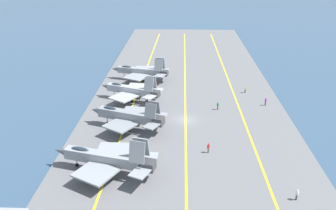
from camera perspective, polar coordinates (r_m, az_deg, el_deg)
The scene contains 14 objects.
ground_plane at distance 73.65m, azimuth 2.81°, elevation -2.66°, with size 2000.00×2000.00×0.00m, color #334C66.
carrier_deck at distance 73.56m, azimuth 2.81°, elevation -2.53°, with size 181.95×43.68×0.40m, color slate.
deck_stripe_foul_line at distance 74.60m, azimuth 12.09°, elevation -2.50°, with size 163.76×0.36×0.01m, color yellow.
deck_stripe_centerline at distance 73.47m, azimuth 2.82°, elevation -2.38°, with size 163.76×0.36×0.01m, color yellow.
deck_stripe_edge_line at distance 74.29m, azimuth -6.49°, elevation -2.21°, with size 163.76×0.36×0.01m, color yellow.
parked_jet_nearest at distance 56.63m, azimuth -10.05°, elevation -8.37°, with size 12.37×17.16×6.69m.
parked_jet_second at distance 69.26m, azimuth -6.51°, elevation -1.71°, with size 12.03×15.78×6.36m.
parked_jet_third at distance 82.27m, azimuth -5.95°, elevation 2.42°, with size 12.49×15.11×6.49m.
parked_jet_fourth at distance 95.26m, azimuth -4.39°, elevation 5.46°, with size 12.70×15.92×6.51m.
crew_white_vest at distance 54.08m, azimuth 19.98°, elevation -13.30°, with size 0.45×0.45×1.74m.
crew_red_vest at distance 61.87m, azimuth 6.50°, elevation -6.79°, with size 0.46×0.45×1.85m.
crew_yellow_vest at distance 89.06m, azimuth 12.29°, elevation 2.50°, with size 0.43×0.34×1.66m.
crew_purple_vest at distance 82.71m, azimuth 15.39°, elevation 0.57°, with size 0.45×0.45×1.78m.
crew_green_vest at distance 78.38m, azimuth 7.99°, elevation -0.07°, with size 0.44×0.46×1.81m.
Camera 1 is at (-66.05, 0.95, 32.56)m, focal length 38.00 mm.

